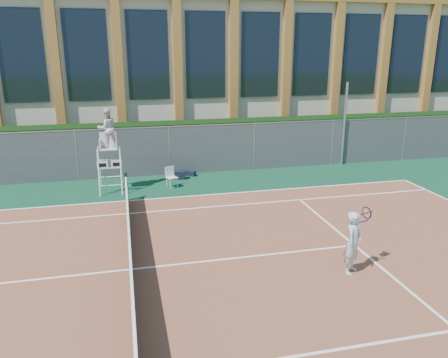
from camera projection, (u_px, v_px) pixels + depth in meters
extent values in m
plane|color=#233814|center=(131.00, 270.00, 11.36)|extent=(120.00, 120.00, 0.00)
cube|color=#0D3925|center=(130.00, 253.00, 12.29)|extent=(36.00, 20.00, 0.01)
cube|color=brown|center=(131.00, 270.00, 11.35)|extent=(23.77, 10.97, 0.02)
cylinder|color=black|center=(126.00, 187.00, 16.42)|extent=(0.10, 0.10, 1.10)
cube|color=black|center=(130.00, 254.00, 11.22)|extent=(0.03, 11.00, 0.86)
cube|color=white|center=(129.00, 238.00, 11.09)|extent=(0.06, 11.20, 0.07)
cube|color=black|center=(124.00, 148.00, 20.37)|extent=(40.00, 1.40, 2.20)
cube|color=beige|center=(119.00, 75.00, 27.01)|extent=(44.00, 10.00, 8.00)
cube|color=#9D682D|center=(115.00, 4.00, 25.83)|extent=(45.00, 10.60, 0.25)
cylinder|color=#9EA0A5|center=(344.00, 124.00, 21.17)|extent=(0.12, 0.12, 4.03)
cylinder|color=white|center=(99.00, 173.00, 16.98)|extent=(0.05, 0.51, 1.84)
cylinder|color=white|center=(121.00, 172.00, 17.16)|extent=(0.05, 0.51, 1.84)
cylinder|color=white|center=(100.00, 167.00, 17.86)|extent=(0.05, 0.51, 1.84)
cylinder|color=white|center=(121.00, 166.00, 18.04)|extent=(0.05, 0.51, 1.84)
cube|color=white|center=(109.00, 148.00, 17.26)|extent=(0.66, 0.56, 0.06)
cube|color=white|center=(108.00, 139.00, 17.41)|extent=(0.66, 0.05, 0.56)
cube|color=white|center=(103.00, 165.00, 17.01)|extent=(0.41, 0.03, 0.32)
cube|color=white|center=(116.00, 164.00, 17.13)|extent=(0.41, 0.03, 0.32)
imported|color=silver|center=(107.00, 128.00, 17.07)|extent=(0.91, 0.80, 1.55)
cube|color=silver|center=(172.00, 178.00, 18.03)|extent=(0.51, 0.51, 0.04)
cube|color=silver|center=(170.00, 171.00, 18.11)|extent=(0.38, 0.18, 0.43)
cylinder|color=silver|center=(170.00, 184.00, 17.88)|extent=(0.03, 0.03, 0.40)
cylinder|color=silver|center=(177.00, 183.00, 18.05)|extent=(0.03, 0.03, 0.40)
cylinder|color=silver|center=(167.00, 182.00, 18.13)|extent=(0.03, 0.03, 0.40)
cylinder|color=silver|center=(174.00, 181.00, 18.31)|extent=(0.03, 0.03, 0.40)
cube|color=black|center=(176.00, 175.00, 19.27)|extent=(0.89, 0.49, 0.36)
cube|color=black|center=(190.00, 173.00, 19.80)|extent=(0.58, 0.50, 0.22)
imported|color=silver|center=(353.00, 243.00, 11.00)|extent=(0.70, 0.69, 1.63)
torus|color=#23144C|center=(367.00, 213.00, 11.10)|extent=(0.38, 0.30, 0.30)
sphere|color=#CCE533|center=(366.00, 212.00, 11.30)|extent=(0.07, 0.07, 0.07)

